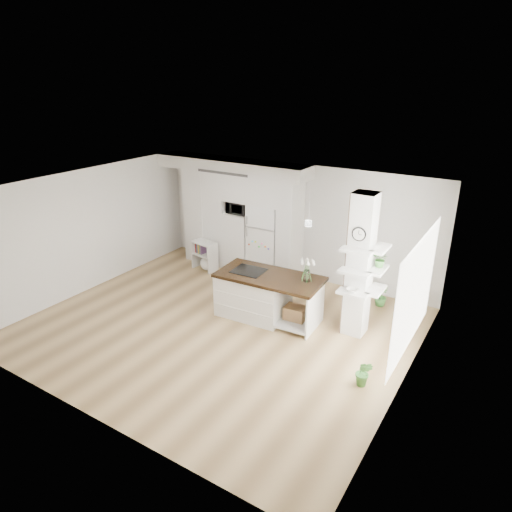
{
  "coord_description": "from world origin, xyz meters",
  "views": [
    {
      "loc": [
        4.69,
        -6.18,
        4.55
      ],
      "look_at": [
        0.29,
        0.9,
        1.23
      ],
      "focal_mm": 32.0,
      "sensor_mm": 36.0,
      "label": 1
    }
  ],
  "objects": [
    {
      "name": "window",
      "position": [
        3.48,
        0.3,
        1.5
      ],
      "size": [
        0.0,
        2.4,
        2.4
      ],
      "primitive_type": "plane",
      "rotation": [
        1.57,
        0.0,
        -1.57
      ],
      "color": "white",
      "rests_on": "room"
    },
    {
      "name": "column",
      "position": [
        2.38,
        1.13,
        1.35
      ],
      "size": [
        0.69,
        0.9,
        2.7
      ],
      "color": "silver",
      "rests_on": "floor"
    },
    {
      "name": "floor_plant_b",
      "position": [
        2.38,
        2.5,
        0.23
      ],
      "size": [
        0.28,
        0.28,
        0.45
      ],
      "primitive_type": "imported",
      "rotation": [
        0.0,
        0.0,
        0.13
      ],
      "color": "#3D7D32",
      "rests_on": "floor"
    },
    {
      "name": "bookshelf",
      "position": [
        -1.92,
        2.08,
        0.32
      ],
      "size": [
        0.66,
        0.44,
        0.72
      ],
      "rotation": [
        0.0,
        0.0,
        -0.15
      ],
      "color": "white",
      "rests_on": "floor"
    },
    {
      "name": "floor",
      "position": [
        0.0,
        0.0,
        0.0
      ],
      "size": [
        7.0,
        6.0,
        0.01
      ],
      "primitive_type": "cube",
      "color": "tan",
      "rests_on": "ground"
    },
    {
      "name": "cabinet_wall",
      "position": [
        -1.45,
        2.67,
        1.51
      ],
      "size": [
        4.0,
        0.71,
        2.7
      ],
      "color": "white",
      "rests_on": "floor"
    },
    {
      "name": "microwave",
      "position": [
        -1.27,
        2.62,
        1.57
      ],
      "size": [
        0.54,
        0.37,
        0.3
      ],
      "primitive_type": "imported",
      "color": "#2D2D2D",
      "rests_on": "cabinet_wall"
    },
    {
      "name": "decor_bowl",
      "position": [
        2.3,
        0.9,
        1.0
      ],
      "size": [
        0.22,
        0.22,
        0.05
      ],
      "primitive_type": "imported",
      "color": "white",
      "rests_on": "column"
    },
    {
      "name": "shelf_plant",
      "position": [
        2.63,
        1.3,
        1.52
      ],
      "size": [
        0.27,
        0.23,
        0.3
      ],
      "primitive_type": "imported",
      "color": "#3D7D32",
      "rests_on": "column"
    },
    {
      "name": "floor_plant_a",
      "position": [
        3.0,
        -0.29,
        0.24
      ],
      "size": [
        0.28,
        0.23,
        0.48
      ],
      "primitive_type": "imported",
      "rotation": [
        0.0,
        0.0,
        -0.06
      ],
      "color": "#3D7D32",
      "rests_on": "floor"
    },
    {
      "name": "kitchen_island",
      "position": [
        0.43,
        0.79,
        0.48
      ],
      "size": [
        2.12,
        1.1,
        1.5
      ],
      "rotation": [
        0.0,
        0.0,
        0.06
      ],
      "color": "white",
      "rests_on": "floor"
    },
    {
      "name": "pendant_light",
      "position": [
        1.7,
        0.15,
        2.12
      ],
      "size": [
        0.12,
        0.12,
        0.1
      ],
      "primitive_type": "cylinder",
      "color": "white",
      "rests_on": "room"
    },
    {
      "name": "refrigerator",
      "position": [
        -0.53,
        2.68,
        0.88
      ],
      "size": [
        0.78,
        0.69,
        1.75
      ],
      "color": "white",
      "rests_on": "floor"
    },
    {
      "name": "room",
      "position": [
        0.0,
        0.0,
        1.86
      ],
      "size": [
        7.04,
        6.04,
        2.72
      ],
      "color": "white",
      "rests_on": "ground"
    }
  ]
}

